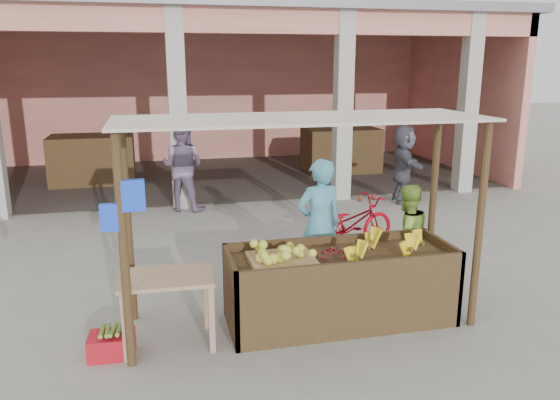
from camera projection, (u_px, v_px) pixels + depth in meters
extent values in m
plane|color=gray|center=(298.00, 325.00, 6.32)|extent=(60.00, 60.00, 0.00)
cube|color=#ED8A7C|center=(201.00, 94.00, 16.58)|extent=(14.00, 0.20, 4.00)
cube|color=#ED8A7C|center=(457.00, 97.00, 15.37)|extent=(0.20, 6.00, 4.00)
cube|color=#ED8A7C|center=(225.00, 20.00, 10.72)|extent=(14.00, 0.30, 0.50)
cube|color=slate|center=(209.00, 14.00, 13.33)|extent=(14.40, 6.40, 0.20)
cube|color=#B4B0A5|center=(178.00, 111.00, 10.93)|extent=(0.35, 0.35, 4.00)
cube|color=#B4B0A5|center=(343.00, 108.00, 11.71)|extent=(0.35, 0.35, 4.00)
cube|color=#B4B0A5|center=(468.00, 105.00, 12.37)|extent=(0.35, 0.35, 4.00)
cube|color=#4A351D|center=(93.00, 160.00, 13.53)|extent=(2.00, 1.20, 1.20)
cube|color=#4A351D|center=(341.00, 150.00, 14.97)|extent=(2.00, 1.20, 1.20)
cube|color=#4A351D|center=(340.00, 289.00, 6.33)|extent=(2.60, 0.95, 0.80)
cylinder|color=#4A351D|center=(124.00, 255.00, 5.19)|extent=(0.09, 0.09, 2.35)
cylinder|color=#4A351D|center=(479.00, 228.00, 6.04)|extent=(0.09, 0.09, 2.35)
cylinder|color=#4A351D|center=(128.00, 224.00, 6.18)|extent=(0.09, 0.09, 2.35)
cylinder|color=#4A351D|center=(433.00, 204.00, 7.03)|extent=(0.09, 0.09, 2.35)
cube|color=beige|center=(302.00, 118.00, 5.82)|extent=(4.00, 1.35, 0.03)
cube|color=blue|center=(133.00, 195.00, 5.08)|extent=(0.22, 0.08, 0.30)
cube|color=blue|center=(110.00, 217.00, 5.08)|extent=(0.18, 0.07, 0.26)
cube|color=#A48054|center=(282.00, 260.00, 6.02)|extent=(0.72, 0.62, 0.06)
ellipsoid|color=yellow|center=(282.00, 252.00, 5.99)|extent=(0.61, 0.54, 0.13)
ellipsoid|color=maroon|center=(332.00, 253.00, 6.14)|extent=(0.44, 0.36, 0.14)
cube|color=tan|center=(166.00, 278.00, 5.71)|extent=(0.99, 0.68, 0.04)
cube|color=tan|center=(125.00, 328.00, 5.45)|extent=(0.06, 0.06, 0.74)
cube|color=tan|center=(212.00, 319.00, 5.64)|extent=(0.06, 0.06, 0.74)
cube|color=tan|center=(127.00, 305.00, 5.97)|extent=(0.06, 0.06, 0.74)
cube|color=tan|center=(206.00, 298.00, 6.16)|extent=(0.06, 0.06, 0.74)
cube|color=#B2131F|center=(112.00, 345.00, 5.63)|extent=(0.48, 0.36, 0.24)
ellipsoid|color=maroon|center=(360.00, 188.00, 11.82)|extent=(0.42, 0.42, 0.58)
ellipsoid|color=maroon|center=(374.00, 187.00, 11.94)|extent=(0.42, 0.42, 0.58)
imported|color=#4FA6BF|center=(319.00, 221.00, 7.13)|extent=(0.77, 0.61, 1.88)
imported|color=#8EBB41|center=(406.00, 234.00, 7.20)|extent=(0.78, 0.53, 1.49)
imported|color=#AA0412|center=(351.00, 223.00, 8.73)|extent=(1.07, 1.82, 0.90)
imported|color=#4D4C59|center=(403.00, 162.00, 11.62)|extent=(1.03, 1.75, 1.77)
imported|color=slate|center=(183.00, 162.00, 10.99)|extent=(1.11, 0.93, 1.98)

